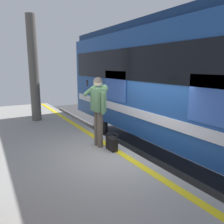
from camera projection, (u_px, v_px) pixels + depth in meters
name	position (u px, v px, depth m)	size (l,w,h in m)	color
ground_plane	(128.00, 184.00, 5.71)	(24.33, 24.33, 0.00)	#3D3D3F
platform	(28.00, 193.00, 4.49)	(16.15, 4.70, 0.92)	gray
safety_line	(118.00, 152.00, 5.38)	(15.83, 0.16, 0.01)	yellow
track_rail_near	(170.00, 169.00, 6.36)	(21.00, 0.08, 0.16)	slate
track_rail_far	(205.00, 159.00, 7.04)	(21.00, 0.08, 0.16)	slate
train_carriage	(193.00, 80.00, 6.27)	(10.41, 2.81, 3.98)	#1E478C
passenger	(99.00, 106.00, 5.58)	(0.57, 0.55, 1.72)	brown
handbag	(112.00, 143.00, 5.46)	(0.34, 0.31, 0.38)	black
station_column	(34.00, 69.00, 8.18)	(0.34, 0.34, 3.73)	#59544C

